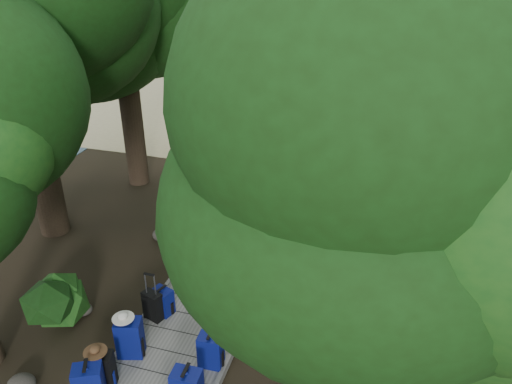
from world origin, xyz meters
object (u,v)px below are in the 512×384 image
(backpack_right_d, at_px, (213,337))
(backpack_left_b, at_px, (101,369))
(backpack_left_a, at_px, (89,384))
(duffel_right_khaki, at_px, (229,321))
(backpack_right_c, at_px, (211,349))
(lone_suitcase_on_sand, at_px, (311,132))
(suitcase_on_boardwalk, at_px, (153,306))
(sun_lounger, at_px, (402,125))
(backpack_left_d, at_px, (163,300))
(kayak, at_px, (234,109))
(backpack_left_c, at_px, (129,336))

(backpack_right_d, bearing_deg, backpack_left_b, -129.51)
(backpack_left_a, relative_size, duffel_right_khaki, 1.45)
(duffel_right_khaki, bearing_deg, backpack_right_c, -119.50)
(backpack_right_d, height_order, duffel_right_khaki, backpack_right_d)
(backpack_left_a, relative_size, lone_suitcase_on_sand, 1.35)
(backpack_right_c, relative_size, suitcase_on_boardwalk, 1.18)
(duffel_right_khaki, relative_size, suitcase_on_boardwalk, 0.97)
(suitcase_on_boardwalk, bearing_deg, sun_lounger, 89.78)
(backpack_left_a, relative_size, suitcase_on_boardwalk, 1.41)
(backpack_left_a, xyz_separation_m, backpack_right_c, (1.51, 1.27, -0.07))
(backpack_right_d, distance_m, sun_lounger, 12.58)
(backpack_left_d, xyz_separation_m, lone_suitcase_on_sand, (1.00, 10.00, -0.09))
(backpack_left_a, relative_size, sun_lounger, 0.41)
(backpack_left_d, bearing_deg, lone_suitcase_on_sand, 102.56)
(backpack_left_b, bearing_deg, kayak, 84.19)
(backpack_right_c, xyz_separation_m, backpack_right_d, (-0.11, 0.37, -0.10))
(backpack_left_d, height_order, sun_lounger, backpack_left_d)
(backpack_right_c, distance_m, backpack_right_d, 0.40)
(backpack_left_d, distance_m, backpack_right_c, 1.69)
(backpack_right_c, bearing_deg, kayak, 104.60)
(backpack_left_d, distance_m, sun_lounger, 12.35)
(backpack_left_a, distance_m, backpack_left_d, 2.26)
(sun_lounger, bearing_deg, kayak, -169.90)
(duffel_right_khaki, xyz_separation_m, lone_suitcase_on_sand, (-0.38, 10.09, 0.02))
(sun_lounger, bearing_deg, backpack_left_b, -93.00)
(backpack_left_d, height_order, lone_suitcase_on_sand, backpack_left_d)
(backpack_right_c, bearing_deg, duffel_right_khaki, 87.04)
(suitcase_on_boardwalk, height_order, lone_suitcase_on_sand, suitcase_on_boardwalk)
(backpack_left_b, xyz_separation_m, suitcase_on_boardwalk, (0.05, 1.70, -0.08))
(backpack_right_d, bearing_deg, duffel_right_khaki, 85.22)
(backpack_left_c, height_order, backpack_left_d, backpack_left_c)
(duffel_right_khaki, relative_size, lone_suitcase_on_sand, 0.93)
(backpack_left_c, xyz_separation_m, kayak, (-2.61, 13.32, -0.36))
(lone_suitcase_on_sand, bearing_deg, backpack_right_d, -93.24)
(lone_suitcase_on_sand, xyz_separation_m, kayak, (-3.67, 2.16, -0.15))
(backpack_left_b, bearing_deg, backpack_right_d, 26.53)
(sun_lounger, bearing_deg, backpack_right_c, -87.79)
(backpack_left_b, height_order, backpack_left_d, backpack_left_b)
(duffel_right_khaki, bearing_deg, backpack_left_b, -159.19)
(backpack_left_d, height_order, backpack_right_c, backpack_right_c)
(duffel_right_khaki, bearing_deg, lone_suitcase_on_sand, 63.15)
(backpack_right_d, height_order, lone_suitcase_on_sand, lone_suitcase_on_sand)
(backpack_right_c, height_order, duffel_right_khaki, backpack_right_c)
(backpack_left_d, distance_m, suitcase_on_boardwalk, 0.23)
(kayak, bearing_deg, lone_suitcase_on_sand, -31.55)
(backpack_left_d, xyz_separation_m, backpack_right_d, (1.26, -0.61, -0.05))
(backpack_left_c, relative_size, sun_lounger, 0.41)
(duffel_right_khaki, bearing_deg, backpack_right_d, -131.82)
(backpack_left_a, bearing_deg, suitcase_on_boardwalk, 63.11)
(suitcase_on_boardwalk, xyz_separation_m, lone_suitcase_on_sand, (1.10, 10.20, -0.09))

